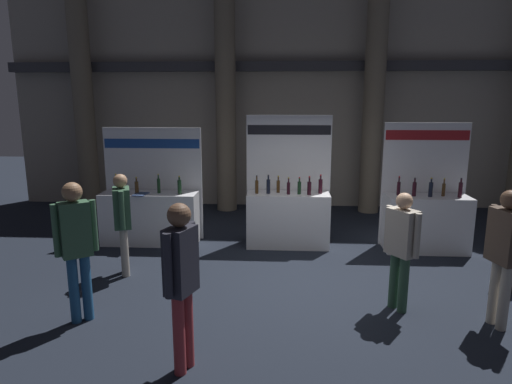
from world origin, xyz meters
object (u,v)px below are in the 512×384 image
Objects in this scene: visitor_3 at (122,215)px; visitor_5 at (76,241)px; exhibitor_booth_0 at (151,213)px; visitor_0 at (181,274)px; visitor_2 at (505,246)px; visitor_6 at (402,242)px; exhibitor_booth_2 at (426,218)px; trash_bin at (509,266)px; exhibitor_booth_1 at (288,213)px.

visitor_3 is 1.54m from visitor_5.
visitor_3 is (0.05, -1.63, 0.39)m from exhibitor_booth_0.
visitor_0 is 2.92m from visitor_3.
visitor_2 is 5.35m from visitor_3.
visitor_3 is (-1.51, 2.49, -0.07)m from visitor_0.
visitor_6 is (-1.11, 0.38, -0.09)m from visitor_2.
visitor_3 is at bearing -118.61° from visitor_2.
exhibitor_booth_2 reaches higher than trash_bin.
trash_bin is 6.08m from visitor_5.
exhibitor_booth_0 is 1.25× the size of visitor_5.
exhibitor_booth_2 reaches higher than visitor_0.
visitor_0 is (-1.11, -4.13, 0.43)m from exhibitor_booth_1.
trash_bin is at bearing 135.94° from visitor_2.
visitor_5 is at bearing -166.85° from trash_bin.
exhibitor_booth_0 reaches higher than visitor_3.
exhibitor_booth_0 is at bearing 24.52° from visitor_6.
trash_bin is (5.92, -1.80, -0.25)m from exhibitor_booth_0.
exhibitor_booth_1 is 3.73m from trash_bin.
visitor_0 reaches higher than trash_bin.
exhibitor_booth_1 is 2.54m from exhibitor_booth_2.
exhibitor_booth_2 is at bearing -22.09° from visitor_0.
visitor_0 is at bearing -105.05° from exhibitor_booth_1.
exhibitor_booth_0 reaches higher than visitor_0.
exhibitor_booth_1 is 3.64× the size of trash_bin.
exhibitor_booth_2 is 2.73m from visitor_6.
trash_bin is (0.71, -1.66, -0.28)m from exhibitor_booth_2.
visitor_6 is (4.07, 0.56, -0.12)m from visitor_5.
trash_bin is at bearing -41.51° from visitor_0.
exhibitor_booth_1 reaches higher than visitor_3.
visitor_2 is 1.08× the size of visitor_6.
visitor_2 is (5.22, -3.00, 0.44)m from exhibitor_booth_0.
trash_bin is 2.08m from visitor_6.
visitor_6 is at bearing 55.81° from visitor_3.
exhibitor_booth_1 is 1.51× the size of visitor_3.
exhibitor_booth_1 is 1.39× the size of visitor_0.
exhibitor_booth_2 is 6.01m from visitor_5.
exhibitor_booth_0 reaches higher than trash_bin.
exhibitor_booth_1 reaches higher than visitor_2.
visitor_2 is (2.55, -3.00, 0.41)m from exhibitor_booth_1.
visitor_0 is 1.09× the size of visitor_3.
visitor_0 is 1.79m from visitor_5.
exhibitor_booth_0 reaches higher than visitor_5.
exhibitor_booth_0 is at bearing 163.12° from trash_bin.
exhibitor_booth_2 is 5.42m from visitor_0.
visitor_2 is at bearing -34.01° from visitor_5.
exhibitor_booth_2 is (5.21, -0.14, 0.02)m from exhibitor_booth_0.
exhibitor_booth_2 is at bearing -1.55° from exhibitor_booth_0.
visitor_5 reaches higher than trash_bin.
exhibitor_booth_2 is 1.44× the size of visitor_3.
exhibitor_booth_0 is 5.21m from exhibitor_booth_2.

